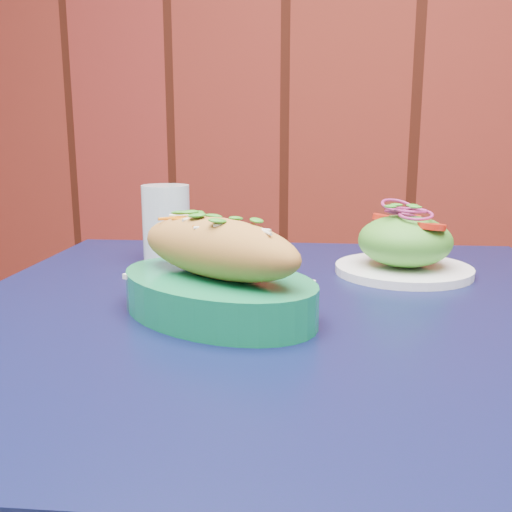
% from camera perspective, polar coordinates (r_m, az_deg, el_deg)
% --- Properties ---
extents(cafe_table, '(0.96, 0.96, 0.75)m').
position_cam_1_polar(cafe_table, '(0.73, 2.57, -11.43)').
color(cafe_table, black).
rests_on(cafe_table, ground).
extents(banh_mi_basket, '(0.31, 0.26, 0.12)m').
position_cam_1_polar(banh_mi_basket, '(0.65, -3.93, -1.81)').
color(banh_mi_basket, '#0F7444').
rests_on(banh_mi_basket, cafe_table).
extents(salad_plate, '(0.20, 0.20, 0.11)m').
position_cam_1_polar(salad_plate, '(0.86, 14.64, 0.90)').
color(salad_plate, white).
rests_on(salad_plate, cafe_table).
extents(water_glass, '(0.08, 0.08, 0.12)m').
position_cam_1_polar(water_glass, '(0.93, -8.96, 3.23)').
color(water_glass, silver).
rests_on(water_glass, cafe_table).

